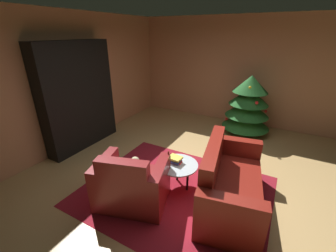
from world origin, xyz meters
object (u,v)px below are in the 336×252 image
at_px(couch_red, 229,184).
at_px(bottle_on_table, 168,162).
at_px(bookshelf_unit, 83,97).
at_px(armchair_red, 132,185).
at_px(decorated_tree, 248,105).
at_px(book_stack_on_table, 175,159).
at_px(coffee_table, 178,167).

relative_size(couch_red, bottle_on_table, 6.20).
relative_size(bookshelf_unit, bottle_on_table, 7.72).
distance_m(bookshelf_unit, bottle_on_table, 2.56).
xyz_separation_m(couch_red, bottle_on_table, (-0.89, -0.20, 0.23)).
distance_m(armchair_red, decorated_tree, 3.51).
relative_size(bookshelf_unit, decorated_tree, 1.53).
distance_m(couch_red, book_stack_on_table, 0.89).
xyz_separation_m(armchair_red, couch_red, (1.24, 0.68, 0.00)).
xyz_separation_m(book_stack_on_table, decorated_tree, (0.61, 2.67, 0.24)).
bearing_deg(armchair_red, bottle_on_table, 54.39).
xyz_separation_m(bookshelf_unit, couch_red, (3.32, -0.41, -0.77)).
bearing_deg(decorated_tree, armchair_red, -106.22).
bearing_deg(armchair_red, decorated_tree, 73.78).
relative_size(armchair_red, book_stack_on_table, 5.17).
height_order(couch_red, coffee_table, couch_red).
bearing_deg(armchair_red, book_stack_on_table, 61.37).
bearing_deg(couch_red, decorated_tree, 95.70).
distance_m(bookshelf_unit, book_stack_on_table, 2.55).
bearing_deg(bookshelf_unit, armchair_red, -27.71).
distance_m(bookshelf_unit, coffee_table, 2.64).
height_order(bookshelf_unit, bottle_on_table, bookshelf_unit).
bearing_deg(bookshelf_unit, book_stack_on_table, -9.62).
bearing_deg(coffee_table, decorated_tree, 78.53).
xyz_separation_m(bookshelf_unit, book_stack_on_table, (2.45, -0.41, -0.60)).
bearing_deg(book_stack_on_table, bottle_on_table, -96.41).
xyz_separation_m(coffee_table, bottle_on_table, (-0.08, -0.16, 0.16)).
xyz_separation_m(couch_red, coffee_table, (-0.81, -0.04, 0.07)).
relative_size(bookshelf_unit, coffee_table, 3.42).
height_order(coffee_table, book_stack_on_table, book_stack_on_table).
bearing_deg(bookshelf_unit, bottle_on_table, -14.01).
bearing_deg(bottle_on_table, book_stack_on_table, 83.59).
distance_m(coffee_table, book_stack_on_table, 0.12).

